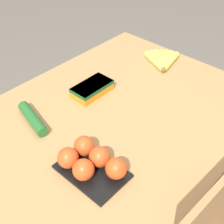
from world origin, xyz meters
TOP-DOWN VIEW (x-y plane):
  - ground_plane at (0.00, 0.00)m, footprint 12.00×12.00m
  - dining_table at (0.00, 0.00)m, footprint 1.34×1.00m
  - banana_bunch at (-0.51, -0.10)m, footprint 0.20×0.19m
  - tomato_pack at (0.26, 0.14)m, footprint 0.17×0.25m
  - carrot_bag at (-0.07, -0.19)m, footprint 0.19×0.11m
  - cucumber_near at (0.25, -0.22)m, footprint 0.09×0.22m

SIDE VIEW (x-z plane):
  - ground_plane at x=0.00m, z-range 0.00..0.00m
  - dining_table at x=0.00m, z-range 0.28..1.00m
  - banana_bunch at x=-0.51m, z-range 0.73..0.76m
  - cucumber_near at x=0.25m, z-range 0.73..0.77m
  - carrot_bag at x=-0.07m, z-range 0.73..0.78m
  - tomato_pack at x=0.26m, z-range 0.73..0.81m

